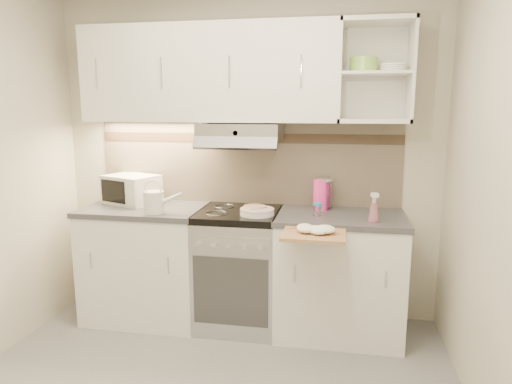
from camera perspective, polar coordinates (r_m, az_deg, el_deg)
room_shell at (r=2.60m, az=-5.73°, el=9.78°), size 3.04×2.84×2.52m
base_cabinet_left at (r=3.76m, az=-13.49°, el=-8.82°), size 0.90×0.60×0.86m
worktop_left at (r=3.64m, az=-13.79°, el=-2.11°), size 0.92×0.62×0.04m
base_cabinet_right at (r=3.46m, az=10.31°, el=-10.40°), size 0.90×0.60×0.86m
worktop_right at (r=3.33m, az=10.56°, el=-3.15°), size 0.92×0.62×0.04m
electric_range at (r=3.53m, az=-2.12°, el=-9.47°), size 0.60×0.60×0.90m
microwave at (r=3.78m, az=-15.31°, el=0.34°), size 0.48×0.42×0.23m
watering_can at (r=3.39m, az=-12.49°, el=-1.10°), size 0.29×0.15×0.25m
plate_stack at (r=3.26m, az=0.14°, el=-2.47°), size 0.25×0.25×0.05m
bread_loaf at (r=3.39m, az=-0.20°, el=-2.03°), size 0.16×0.16×0.04m
pink_pitcher at (r=3.45m, az=8.10°, el=-0.29°), size 0.12×0.11×0.23m
glass_jar at (r=3.47m, az=8.55°, el=-0.18°), size 0.12×0.12×0.24m
spice_jar at (r=3.26m, az=7.67°, el=-2.14°), size 0.06×0.06×0.09m
spray_bottle at (r=3.15m, az=14.52°, el=-2.17°), size 0.08×0.08×0.21m
cutting_board at (r=2.92m, az=7.27°, el=-5.22°), size 0.40×0.36×0.02m
dish_towel at (r=2.91m, az=7.65°, el=-4.29°), size 0.31×0.28×0.07m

